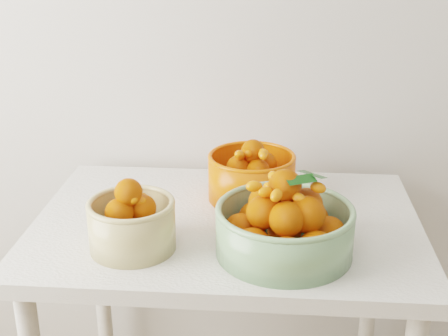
{
  "coord_description": "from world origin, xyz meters",
  "views": [
    {
      "loc": [
        -0.21,
        0.15,
        1.47
      ],
      "look_at": [
        -0.32,
        1.54,
        0.92
      ],
      "focal_mm": 50.0,
      "sensor_mm": 36.0,
      "label": 1
    }
  ],
  "objects": [
    {
      "name": "bowl_orange",
      "position": [
        -0.26,
        1.74,
        0.82
      ],
      "size": [
        0.29,
        0.29,
        0.17
      ],
      "rotation": [
        0.0,
        0.0,
        0.24
      ],
      "color": "#F04B0A",
      "rests_on": "table"
    },
    {
      "name": "table",
      "position": [
        -0.32,
        1.6,
        0.65
      ],
      "size": [
        1.0,
        0.7,
        0.75
      ],
      "color": "silver",
      "rests_on": "ground"
    },
    {
      "name": "bowl_cream",
      "position": [
        -0.53,
        1.43,
        0.82
      ],
      "size": [
        0.26,
        0.26,
        0.18
      ],
      "rotation": [
        0.0,
        0.0,
        0.32
      ],
      "color": "tan",
      "rests_on": "table"
    },
    {
      "name": "bowl_green",
      "position": [
        -0.17,
        1.44,
        0.82
      ],
      "size": [
        0.38,
        0.38,
        0.21
      ],
      "rotation": [
        0.0,
        0.0,
        -0.21
      ],
      "color": "gray",
      "rests_on": "table"
    }
  ]
}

